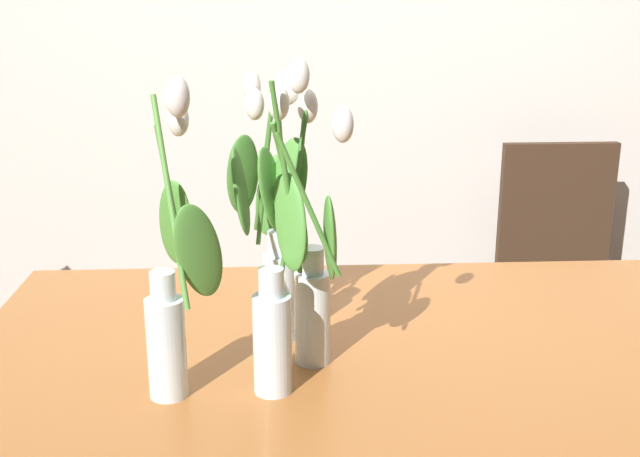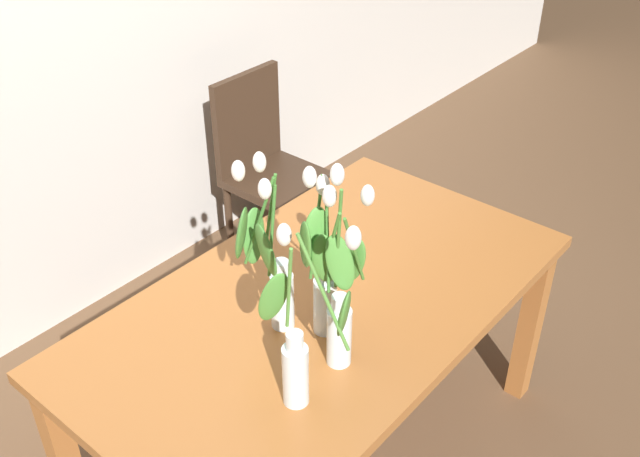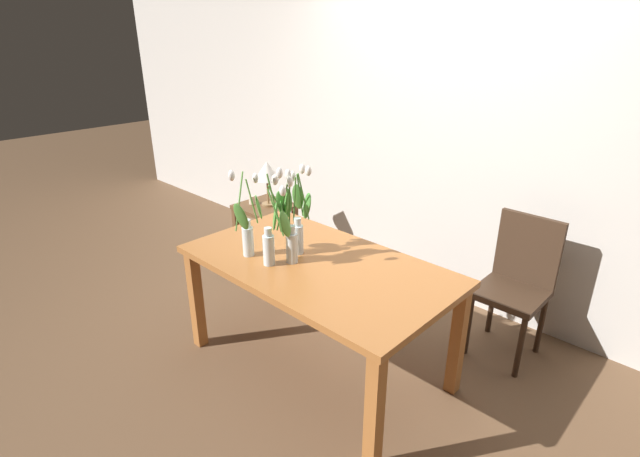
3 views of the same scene
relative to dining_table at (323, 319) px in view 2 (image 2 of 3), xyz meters
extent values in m
plane|color=brown|center=(0.00, 0.00, -0.65)|extent=(18.00, 18.00, 0.00)
cube|color=beige|center=(0.00, 1.41, 0.70)|extent=(9.00, 0.10, 2.70)
cube|color=#A3602D|center=(0.00, 0.00, 0.07)|extent=(1.60, 0.90, 0.04)
cube|color=#A3602D|center=(0.74, -0.39, -0.30)|extent=(0.07, 0.07, 0.70)
cube|color=#A3602D|center=(0.74, 0.39, -0.30)|extent=(0.07, 0.07, 0.70)
cylinder|color=silver|center=(-0.19, -0.21, 0.18)|extent=(0.07, 0.07, 0.18)
cylinder|color=silver|center=(-0.19, -0.21, 0.30)|extent=(0.04, 0.04, 0.05)
cylinder|color=silver|center=(-0.19, -0.21, 0.15)|extent=(0.06, 0.06, 0.11)
cylinder|color=#478433|center=(-0.12, -0.20, 0.43)|extent=(0.11, 0.02, 0.26)
ellipsoid|color=white|center=(-0.06, -0.20, 0.56)|extent=(0.04, 0.04, 0.06)
ellipsoid|color=#4C8E38|center=(-0.08, -0.17, 0.36)|extent=(0.04, 0.12, 0.18)
cylinder|color=#478433|center=(-0.16, -0.18, 0.46)|extent=(0.05, 0.06, 0.34)
ellipsoid|color=white|center=(-0.13, -0.15, 0.64)|extent=(0.04, 0.04, 0.06)
ellipsoid|color=#4C8E38|center=(-0.15, -0.13, 0.38)|extent=(0.09, 0.07, 0.18)
cylinder|color=#478433|center=(-0.15, -0.15, 0.44)|extent=(0.07, 0.11, 0.27)
ellipsoid|color=white|center=(-0.12, -0.09, 0.58)|extent=(0.04, 0.04, 0.06)
ellipsoid|color=#4C8E38|center=(-0.15, -0.10, 0.44)|extent=(0.10, 0.06, 0.18)
cylinder|color=silver|center=(-0.17, 0.01, 0.18)|extent=(0.07, 0.07, 0.18)
cylinder|color=silver|center=(-0.17, 0.01, 0.30)|extent=(0.04, 0.04, 0.05)
cylinder|color=silver|center=(-0.17, 0.01, 0.15)|extent=(0.06, 0.06, 0.11)
cylinder|color=#3D752D|center=(-0.20, 0.06, 0.44)|extent=(0.05, 0.09, 0.29)
ellipsoid|color=white|center=(-0.22, 0.10, 0.59)|extent=(0.04, 0.04, 0.06)
ellipsoid|color=#427F33|center=(-0.24, 0.08, 0.42)|extent=(0.08, 0.08, 0.17)
cylinder|color=#3D752D|center=(-0.16, 0.05, 0.44)|extent=(0.02, 0.08, 0.30)
ellipsoid|color=white|center=(-0.16, 0.09, 0.60)|extent=(0.04, 0.04, 0.06)
ellipsoid|color=#427F33|center=(-0.18, 0.10, 0.37)|extent=(0.10, 0.05, 0.18)
cylinder|color=#3D752D|center=(-0.20, 0.01, 0.43)|extent=(0.04, 0.02, 0.28)
ellipsoid|color=white|center=(-0.21, 0.02, 0.57)|extent=(0.04, 0.04, 0.06)
ellipsoid|color=#427F33|center=(-0.24, -0.01, 0.40)|extent=(0.06, 0.10, 0.18)
cylinder|color=silver|center=(-0.37, -0.22, 0.18)|extent=(0.07, 0.07, 0.18)
cylinder|color=silver|center=(-0.37, -0.22, 0.30)|extent=(0.04, 0.04, 0.05)
cylinder|color=silver|center=(-0.37, -0.22, 0.15)|extent=(0.06, 0.06, 0.11)
cylinder|color=#56933D|center=(-0.34, -0.28, 0.46)|extent=(0.06, 0.12, 0.32)
ellipsoid|color=white|center=(-0.31, -0.34, 0.63)|extent=(0.04, 0.04, 0.06)
ellipsoid|color=#4C8E38|center=(-0.30, -0.31, 0.39)|extent=(0.10, 0.09, 0.18)
cylinder|color=#56933D|center=(-0.35, -0.18, 0.43)|extent=(0.04, 0.06, 0.28)
ellipsoid|color=white|center=(-0.34, -0.16, 0.57)|extent=(0.04, 0.04, 0.06)
ellipsoid|color=#4C8E38|center=(-0.35, -0.13, 0.38)|extent=(0.08, 0.10, 0.18)
cylinder|color=silver|center=(-0.11, -0.10, 0.18)|extent=(0.07, 0.07, 0.18)
cylinder|color=silver|center=(-0.11, -0.10, 0.30)|extent=(0.04, 0.04, 0.05)
cylinder|color=silver|center=(-0.11, -0.10, 0.15)|extent=(0.06, 0.06, 0.11)
cylinder|color=#3D752D|center=(-0.14, -0.13, 0.44)|extent=(0.06, 0.06, 0.30)
ellipsoid|color=white|center=(-0.17, -0.16, 0.59)|extent=(0.04, 0.04, 0.06)
ellipsoid|color=#4C8E38|center=(-0.15, -0.18, 0.39)|extent=(0.07, 0.10, 0.18)
cylinder|color=#3D752D|center=(-0.13, -0.09, 0.45)|extent=(0.04, 0.03, 0.32)
ellipsoid|color=white|center=(-0.15, -0.08, 0.61)|extent=(0.04, 0.04, 0.06)
ellipsoid|color=#4C8E38|center=(-0.18, -0.09, 0.43)|extent=(0.08, 0.10, 0.18)
cube|color=#382619|center=(0.80, 0.94, -0.20)|extent=(0.40, 0.40, 0.04)
cylinder|color=#382619|center=(0.97, 0.77, -0.43)|extent=(0.04, 0.04, 0.43)
cylinder|color=#382619|center=(0.63, 0.77, -0.43)|extent=(0.04, 0.04, 0.43)
cylinder|color=#382619|center=(0.97, 1.11, -0.43)|extent=(0.04, 0.04, 0.43)
cylinder|color=#382619|center=(0.63, 1.11, -0.43)|extent=(0.04, 0.04, 0.43)
cube|color=#382619|center=(0.80, 1.12, 0.05)|extent=(0.40, 0.04, 0.46)
camera|label=1|loc=(-0.17, -1.45, 0.77)|focal=43.60mm
camera|label=2|loc=(-1.33, -1.11, 1.51)|focal=40.82mm
camera|label=3|loc=(1.74, -1.80, 1.36)|focal=26.85mm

